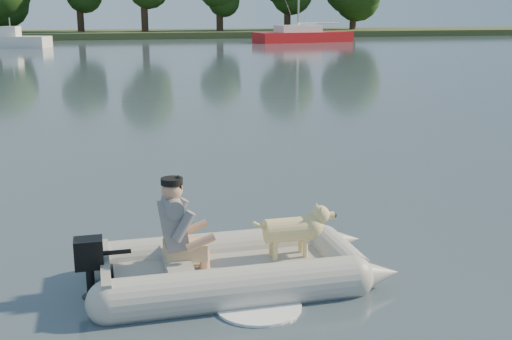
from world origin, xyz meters
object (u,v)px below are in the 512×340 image
object	(u,v)px
dog	(288,234)
sailboat	(303,36)
man	(175,222)
motorboat	(13,33)
dinghy	(236,234)

from	to	relation	value
dog	sailboat	world-z (taller)	sailboat
dog	sailboat	xyz separation A→B (m)	(16.04, 46.91, 0.06)
man	motorboat	world-z (taller)	motorboat
dinghy	man	bearing A→B (deg)	175.76
man	dog	distance (m)	1.20
motorboat	man	bearing A→B (deg)	-63.24
dinghy	motorboat	distance (m)	45.49
man	sailboat	xyz separation A→B (m)	(17.22, 46.90, -0.17)
dinghy	man	size ratio (longest dim) A/B	4.16
motorboat	sailboat	world-z (taller)	sailboat
dog	motorboat	world-z (taller)	motorboat
dinghy	sailboat	world-z (taller)	sailboat
man	sailboat	world-z (taller)	sailboat
motorboat	sailboat	bearing A→B (deg)	24.13
sailboat	dinghy	bearing A→B (deg)	-119.71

